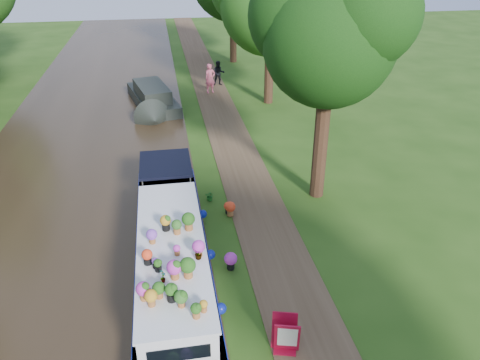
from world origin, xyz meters
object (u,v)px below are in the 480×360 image
Objects in this scene: second_boat at (153,98)px; pedestrian_dark at (219,73)px; sandwich_board at (286,336)px; plant_boat at (173,273)px; pedestrian_pink at (210,78)px.

pedestrian_dark is (4.65, 3.92, 0.31)m from second_boat.
sandwich_board is 0.61× the size of pedestrian_dark.
plant_boat reaches higher than second_boat.
plant_boat is at bearing -100.79° from pedestrian_dark.
plant_boat is at bearing -113.80° from pedestrian_pink.
pedestrian_pink is 1.14× the size of pedestrian_dark.
second_boat is 20.34m from sandwich_board.
plant_boat is at bearing -100.69° from second_boat.
pedestrian_dark is (1.45, 24.00, 0.38)m from sandwich_board.
pedestrian_pink is at bearing 80.39° from plant_boat.
plant_boat is 7.95× the size of pedestrian_dark.
pedestrian_dark is at bearing 79.06° from plant_boat.
sandwich_board is at bearing -43.30° from plant_boat.
second_boat is at bearing 114.52° from sandwich_board.
second_boat is at bearing -139.74° from pedestrian_dark.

